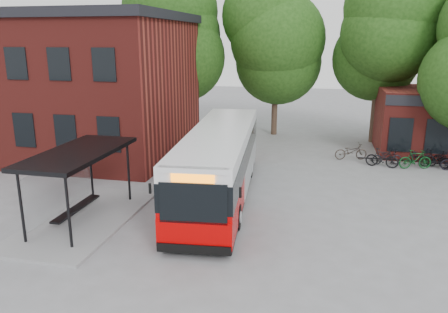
% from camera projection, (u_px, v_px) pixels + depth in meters
% --- Properties ---
extents(ground, '(100.00, 100.00, 0.00)m').
position_uv_depth(ground, '(200.00, 221.00, 17.32)').
color(ground, slate).
extents(station_building, '(18.40, 10.40, 8.50)m').
position_uv_depth(station_building, '(39.00, 84.00, 27.46)').
color(station_building, maroon).
rests_on(station_building, ground).
extents(bus_shelter, '(3.60, 7.00, 2.90)m').
position_uv_depth(bus_shelter, '(81.00, 186.00, 16.96)').
color(bus_shelter, black).
rests_on(bus_shelter, ground).
extents(bike_rail, '(5.20, 0.10, 0.38)m').
position_uv_depth(bike_rail, '(406.00, 163.00, 24.71)').
color(bike_rail, black).
rests_on(bike_rail, ground).
extents(tree_0, '(7.92, 7.92, 11.00)m').
position_uv_depth(tree_0, '(180.00, 60.00, 32.24)').
color(tree_0, '#1C4211').
rests_on(tree_0, ground).
extents(tree_1, '(7.92, 7.92, 10.40)m').
position_uv_depth(tree_1, '(276.00, 64.00, 31.76)').
color(tree_1, '#1C4211').
rests_on(tree_1, ground).
extents(tree_2, '(7.92, 7.92, 11.00)m').
position_uv_depth(tree_2, '(379.00, 62.00, 29.25)').
color(tree_2, '#1C4211').
rests_on(tree_2, ground).
extents(city_bus, '(3.71, 12.40, 3.10)m').
position_uv_depth(city_bus, '(220.00, 164.00, 19.65)').
color(city_bus, '#C70001').
rests_on(city_bus, ground).
extents(bicycle_0, '(2.01, 1.11, 1.00)m').
position_uv_depth(bicycle_0, '(351.00, 151.00, 26.00)').
color(bicycle_0, '#3B332C').
rests_on(bicycle_0, ground).
extents(bicycle_1, '(1.85, 0.90, 1.07)m').
position_uv_depth(bicycle_1, '(382.00, 158.00, 24.45)').
color(bicycle_1, black).
rests_on(bicycle_1, ground).
extents(bicycle_2, '(1.79, 0.97, 0.89)m').
position_uv_depth(bicycle_2, '(387.00, 157.00, 25.01)').
color(bicycle_2, black).
rests_on(bicycle_2, ground).
extents(bicycle_3, '(1.88, 0.92, 1.09)m').
position_uv_depth(bicycle_3, '(415.00, 159.00, 24.13)').
color(bicycle_3, '#11431C').
rests_on(bicycle_3, ground).
extents(bicycle_4, '(1.81, 1.09, 0.90)m').
position_uv_depth(bicycle_4, '(419.00, 156.00, 25.30)').
color(bicycle_4, black).
rests_on(bicycle_4, ground).
extents(bicycle_5, '(1.74, 0.79, 1.01)m').
position_uv_depth(bicycle_5, '(435.00, 159.00, 24.34)').
color(bicycle_5, black).
rests_on(bicycle_5, ground).
extents(bicycle_6, '(1.75, 1.11, 0.87)m').
position_uv_depth(bicycle_6, '(442.00, 160.00, 24.36)').
color(bicycle_6, black).
rests_on(bicycle_6, ground).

